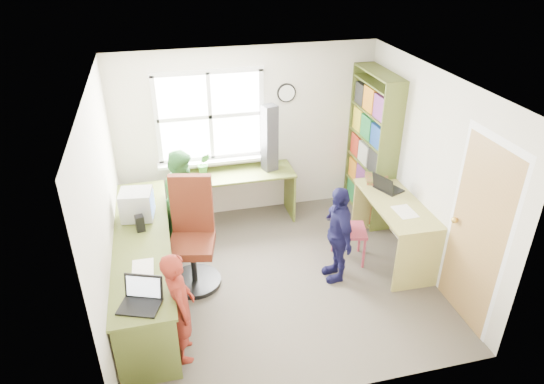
# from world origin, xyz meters

# --- Properties ---
(room) EXTENTS (3.64, 3.44, 2.44)m
(room) POSITION_xyz_m (0.01, 0.10, 1.22)
(room) COLOR #484239
(room) RESTS_ON ground
(l_desk) EXTENTS (2.38, 2.95, 0.75)m
(l_desk) POSITION_xyz_m (-1.31, -0.28, 0.46)
(l_desk) COLOR #5B6729
(l_desk) RESTS_ON ground
(right_desk) EXTENTS (0.68, 1.40, 0.80)m
(right_desk) POSITION_xyz_m (1.55, 0.10, 0.58)
(right_desk) COLOR tan
(right_desk) RESTS_ON ground
(bookshelf) EXTENTS (0.30, 1.02, 2.10)m
(bookshelf) POSITION_xyz_m (1.65, 1.19, 1.00)
(bookshelf) COLOR #5B6729
(bookshelf) RESTS_ON ground
(swivel_chair) EXTENTS (0.73, 0.73, 1.32)m
(swivel_chair) POSITION_xyz_m (-0.95, 0.22, 0.57)
(swivel_chair) COLOR black
(swivel_chair) RESTS_ON ground
(wooden_chair) EXTENTS (0.48, 0.48, 0.92)m
(wooden_chair) POSITION_xyz_m (0.89, 0.17, 0.50)
(wooden_chair) COLOR #AE3A4D
(wooden_chair) RESTS_ON ground
(crt_monitor) EXTENTS (0.39, 0.36, 0.35)m
(crt_monitor) POSITION_xyz_m (-1.52, 0.54, 0.93)
(crt_monitor) COLOR silver
(crt_monitor) RESTS_ON l_desk
(laptop_left) EXTENTS (0.44, 0.40, 0.24)m
(laptop_left) POSITION_xyz_m (-1.50, -0.96, 0.81)
(laptop_left) COLOR black
(laptop_left) RESTS_ON l_desk
(laptop_right) EXTENTS (0.38, 0.41, 0.23)m
(laptop_right) POSITION_xyz_m (1.52, 0.40, 0.85)
(laptop_right) COLOR black
(laptop_right) RESTS_ON right_desk
(speaker_a) EXTENTS (0.11, 0.11, 0.19)m
(speaker_a) POSITION_xyz_m (-1.50, 0.26, 0.84)
(speaker_a) COLOR black
(speaker_a) RESTS_ON l_desk
(speaker_b) EXTENTS (0.11, 0.11, 0.17)m
(speaker_b) POSITION_xyz_m (-1.47, 0.78, 0.84)
(speaker_b) COLOR black
(speaker_b) RESTS_ON l_desk
(cd_tower) EXTENTS (0.23, 0.22, 0.93)m
(cd_tower) POSITION_xyz_m (0.26, 1.43, 1.21)
(cd_tower) COLOR black
(cd_tower) RESTS_ON l_desk
(game_box) EXTENTS (0.37, 0.37, 0.06)m
(game_box) POSITION_xyz_m (1.52, 0.68, 0.82)
(game_box) COLOR red
(game_box) RESTS_ON right_desk
(paper_a) EXTENTS (0.21, 0.30, 0.00)m
(paper_a) POSITION_xyz_m (-1.49, -0.44, 0.75)
(paper_a) COLOR white
(paper_a) RESTS_ON l_desk
(paper_b) EXTENTS (0.22, 0.31, 0.00)m
(paper_b) POSITION_xyz_m (1.51, -0.14, 0.80)
(paper_b) COLOR white
(paper_b) RESTS_ON right_desk
(potted_plant) EXTENTS (0.19, 0.16, 0.32)m
(potted_plant) POSITION_xyz_m (-0.65, 1.49, 0.91)
(potted_plant) COLOR #32712D
(potted_plant) RESTS_ON l_desk
(person_red) EXTENTS (0.31, 0.45, 1.19)m
(person_red) POSITION_xyz_m (-1.18, -0.92, 0.60)
(person_red) COLOR maroon
(person_red) RESTS_ON ground
(person_green) EXTENTS (0.75, 0.82, 1.37)m
(person_green) POSITION_xyz_m (-0.97, 0.93, 0.69)
(person_green) COLOR #307832
(person_green) RESTS_ON ground
(person_navy) EXTENTS (0.31, 0.72, 1.21)m
(person_navy) POSITION_xyz_m (0.69, -0.13, 0.61)
(person_navy) COLOR #13123A
(person_navy) RESTS_ON ground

